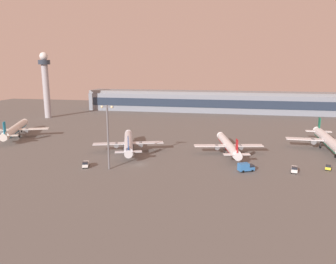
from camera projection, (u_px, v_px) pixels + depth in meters
ground_plane at (140, 165)px, 119.27m from camera, size 416.00×416.00×0.00m
terminal_building at (208, 102)px, 255.53m from camera, size 194.32×22.40×16.40m
control_tower at (46, 81)px, 221.99m from camera, size 8.00×8.00×45.41m
airplane_near_gate at (128, 143)px, 137.33m from camera, size 29.62×37.66×9.92m
airplane_mid_apron at (228, 145)px, 133.84m from camera, size 28.84×36.82×9.51m
airplane_far_stand at (15, 129)px, 164.54m from camera, size 32.13×40.72×10.96m
airplane_terminal_side at (328, 140)px, 139.45m from camera, size 34.66×44.57×11.44m
pushback_tug at (328, 168)px, 112.32m from camera, size 2.66×3.48×2.05m
catering_truck at (246, 167)px, 111.15m from camera, size 6.10×4.68×3.05m
cargo_loader at (294, 169)px, 110.10m from camera, size 2.65×4.42×2.25m
baggage_tractor at (86, 164)px, 115.81m from camera, size 3.21×4.55×2.25m
apron_light_east at (108, 133)px, 111.40m from camera, size 4.80×0.90×22.96m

